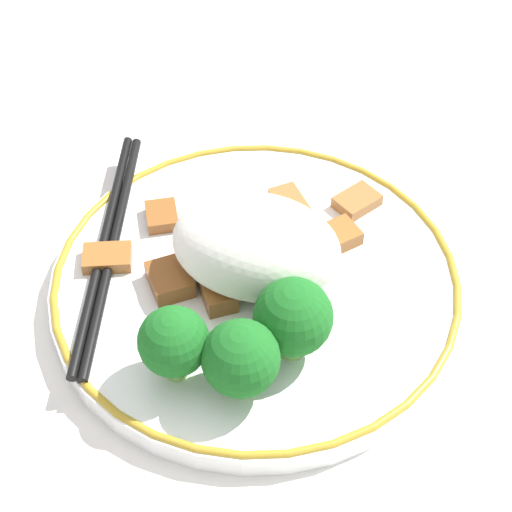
{
  "coord_description": "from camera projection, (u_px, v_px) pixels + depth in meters",
  "views": [
    {
      "loc": [
        0.09,
        -0.34,
        0.42
      ],
      "look_at": [
        0.0,
        0.0,
        0.04
      ],
      "focal_mm": 60.0,
      "sensor_mm": 36.0,
      "label": 1
    }
  ],
  "objects": [
    {
      "name": "rice_mound",
      "position": [
        258.0,
        241.0,
        0.52
      ],
      "size": [
        0.1,
        0.07,
        0.06
      ],
      "color": "white",
      "rests_on": "plate"
    },
    {
      "name": "chopsticks",
      "position": [
        107.0,
        248.0,
        0.55
      ],
      "size": [
        0.06,
        0.21,
        0.01
      ],
      "color": "black",
      "rests_on": "plate"
    },
    {
      "name": "meat_on_rice_edge",
      "position": [
        333.0,
        238.0,
        0.55
      ],
      "size": [
        0.04,
        0.04,
        0.01
      ],
      "color": "#995B28",
      "rests_on": "plate"
    },
    {
      "name": "meat_near_back",
      "position": [
        162.0,
        216.0,
        0.57
      ],
      "size": [
        0.03,
        0.03,
        0.01
      ],
      "color": "brown",
      "rests_on": "plate"
    },
    {
      "name": "broccoli_back_center",
      "position": [
        241.0,
        359.0,
        0.46
      ],
      "size": [
        0.04,
        0.04,
        0.05
      ],
      "color": "#7FB756",
      "rests_on": "plate"
    },
    {
      "name": "ground_plane",
      "position": [
        256.0,
        294.0,
        0.55
      ],
      "size": [
        3.0,
        3.0,
        0.0
      ],
      "primitive_type": "plane",
      "color": "silver"
    },
    {
      "name": "meat_near_right",
      "position": [
        107.0,
        258.0,
        0.54
      ],
      "size": [
        0.04,
        0.03,
        0.01
      ],
      "color": "#995B28",
      "rests_on": "plate"
    },
    {
      "name": "meat_near_left",
      "position": [
        170.0,
        280.0,
        0.53
      ],
      "size": [
        0.04,
        0.04,
        0.01
      ],
      "color": "brown",
      "rests_on": "plate"
    },
    {
      "name": "meat_mid_left",
      "position": [
        357.0,
        201.0,
        0.58
      ],
      "size": [
        0.03,
        0.04,
        0.01
      ],
      "color": "#9E6633",
      "rests_on": "plate"
    },
    {
      "name": "broccoli_back_left",
      "position": [
        174.0,
        342.0,
        0.47
      ],
      "size": [
        0.04,
        0.04,
        0.05
      ],
      "color": "#7FB756",
      "rests_on": "plate"
    },
    {
      "name": "broccoli_back_right",
      "position": [
        293.0,
        318.0,
        0.48
      ],
      "size": [
        0.05,
        0.05,
        0.05
      ],
      "color": "#7FB756",
      "rests_on": "plate"
    },
    {
      "name": "meat_far_scatter",
      "position": [
        208.0,
        244.0,
        0.55
      ],
      "size": [
        0.03,
        0.03,
        0.01
      ],
      "color": "brown",
      "rests_on": "plate"
    },
    {
      "name": "meat_near_front",
      "position": [
        291.0,
        207.0,
        0.57
      ],
      "size": [
        0.04,
        0.04,
        0.01
      ],
      "color": "#9E6633",
      "rests_on": "plate"
    },
    {
      "name": "meat_mid_right",
      "position": [
        217.0,
        291.0,
        0.52
      ],
      "size": [
        0.03,
        0.04,
        0.01
      ],
      "color": "brown",
      "rests_on": "plate"
    },
    {
      "name": "plate",
      "position": [
        256.0,
        284.0,
        0.54
      ],
      "size": [
        0.26,
        0.26,
        0.02
      ],
      "color": "white",
      "rests_on": "ground_plane"
    }
  ]
}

